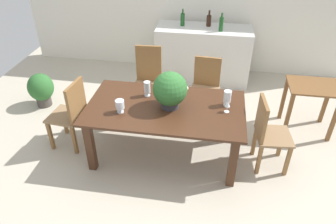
{
  "coord_description": "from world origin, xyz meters",
  "views": [
    {
      "loc": [
        0.56,
        -3.39,
        2.91
      ],
      "look_at": [
        0.04,
        -0.16,
        0.69
      ],
      "focal_mm": 34.03,
      "sensor_mm": 36.0,
      "label": 1
    }
  ],
  "objects_px": {
    "chair_far_left": "(148,77)",
    "potted_plant_floor": "(41,89)",
    "crystal_vase_left": "(120,105)",
    "crystal_vase_center_near": "(227,97)",
    "dining_table": "(165,115)",
    "wine_bottle_tall": "(221,24)",
    "kitchen_counter": "(203,54)",
    "chair_foot_end": "(267,131)",
    "chair_far_right": "(206,85)",
    "chair_head_end": "(72,112)",
    "side_table": "(311,96)",
    "wine_bottle_amber": "(183,19)",
    "flower_centerpiece": "(170,90)",
    "wine_bottle_dark": "(209,20)",
    "crystal_vase_right": "(147,88)",
    "wine_glass": "(228,105)"
  },
  "relations": [
    {
      "from": "chair_far_left",
      "to": "potted_plant_floor",
      "type": "height_order",
      "value": "chair_far_left"
    },
    {
      "from": "wine_bottle_tall",
      "to": "chair_head_end",
      "type": "bearing_deg",
      "value": -131.31
    },
    {
      "from": "chair_head_end",
      "to": "dining_table",
      "type": "bearing_deg",
      "value": 95.94
    },
    {
      "from": "kitchen_counter",
      "to": "potted_plant_floor",
      "type": "xyz_separation_m",
      "value": [
        -2.52,
        -1.37,
        -0.19
      ]
    },
    {
      "from": "chair_foot_end",
      "to": "flower_centerpiece",
      "type": "bearing_deg",
      "value": 83.79
    },
    {
      "from": "dining_table",
      "to": "chair_head_end",
      "type": "xyz_separation_m",
      "value": [
        -1.26,
        -0.01,
        -0.08
      ]
    },
    {
      "from": "crystal_vase_right",
      "to": "dining_table",
      "type": "bearing_deg",
      "value": -38.89
    },
    {
      "from": "chair_foot_end",
      "to": "kitchen_counter",
      "type": "bearing_deg",
      "value": 17.42
    },
    {
      "from": "chair_foot_end",
      "to": "chair_far_right",
      "type": "xyz_separation_m",
      "value": [
        -0.82,
        1.03,
        -0.01
      ]
    },
    {
      "from": "crystal_vase_left",
      "to": "potted_plant_floor",
      "type": "distance_m",
      "value": 2.07
    },
    {
      "from": "chair_head_end",
      "to": "wine_bottle_amber",
      "type": "xyz_separation_m",
      "value": [
        1.18,
        2.29,
        0.57
      ]
    },
    {
      "from": "chair_head_end",
      "to": "wine_bottle_dark",
      "type": "bearing_deg",
      "value": 150.53
    },
    {
      "from": "crystal_vase_left",
      "to": "crystal_vase_center_near",
      "type": "xyz_separation_m",
      "value": [
        1.26,
        0.36,
        0.02
      ]
    },
    {
      "from": "chair_far_left",
      "to": "kitchen_counter",
      "type": "bearing_deg",
      "value": 54.38
    },
    {
      "from": "chair_head_end",
      "to": "side_table",
      "type": "bearing_deg",
      "value": 110.9
    },
    {
      "from": "chair_foot_end",
      "to": "crystal_vase_center_near",
      "type": "relative_size",
      "value": 4.69
    },
    {
      "from": "crystal_vase_right",
      "to": "side_table",
      "type": "height_order",
      "value": "crystal_vase_right"
    },
    {
      "from": "chair_head_end",
      "to": "chair_foot_end",
      "type": "bearing_deg",
      "value": 95.53
    },
    {
      "from": "chair_far_left",
      "to": "crystal_vase_center_near",
      "type": "distance_m",
      "value": 1.51
    },
    {
      "from": "chair_foot_end",
      "to": "wine_glass",
      "type": "bearing_deg",
      "value": 82.33
    },
    {
      "from": "wine_bottle_tall",
      "to": "crystal_vase_center_near",
      "type": "bearing_deg",
      "value": -85.72
    },
    {
      "from": "dining_table",
      "to": "chair_far_left",
      "type": "distance_m",
      "value": 1.12
    },
    {
      "from": "kitchen_counter",
      "to": "potted_plant_floor",
      "type": "relative_size",
      "value": 2.96
    },
    {
      "from": "chair_far_right",
      "to": "side_table",
      "type": "height_order",
      "value": "chair_far_right"
    },
    {
      "from": "chair_head_end",
      "to": "wine_bottle_dark",
      "type": "height_order",
      "value": "wine_bottle_dark"
    },
    {
      "from": "flower_centerpiece",
      "to": "wine_bottle_tall",
      "type": "relative_size",
      "value": 1.49
    },
    {
      "from": "dining_table",
      "to": "crystal_vase_center_near",
      "type": "xyz_separation_m",
      "value": [
        0.75,
        0.16,
        0.24
      ]
    },
    {
      "from": "crystal_vase_center_near",
      "to": "wine_bottle_tall",
      "type": "xyz_separation_m",
      "value": [
        -0.15,
        1.95,
        0.25
      ]
    },
    {
      "from": "flower_centerpiece",
      "to": "potted_plant_floor",
      "type": "height_order",
      "value": "flower_centerpiece"
    },
    {
      "from": "crystal_vase_center_near",
      "to": "kitchen_counter",
      "type": "height_order",
      "value": "kitchen_counter"
    },
    {
      "from": "flower_centerpiece",
      "to": "side_table",
      "type": "bearing_deg",
      "value": 24.63
    },
    {
      "from": "crystal_vase_right",
      "to": "potted_plant_floor",
      "type": "xyz_separation_m",
      "value": [
        -1.93,
        0.64,
        -0.55
      ]
    },
    {
      "from": "crystal_vase_left",
      "to": "side_table",
      "type": "xyz_separation_m",
      "value": [
        2.45,
        1.08,
        -0.28
      ]
    },
    {
      "from": "wine_bottle_dark",
      "to": "wine_bottle_tall",
      "type": "bearing_deg",
      "value": -46.09
    },
    {
      "from": "potted_plant_floor",
      "to": "crystal_vase_center_near",
      "type": "bearing_deg",
      "value": -13.4
    },
    {
      "from": "dining_table",
      "to": "chair_foot_end",
      "type": "bearing_deg",
      "value": -0.4
    },
    {
      "from": "wine_bottle_dark",
      "to": "potted_plant_floor",
      "type": "distance_m",
      "value": 3.08
    },
    {
      "from": "crystal_vase_center_near",
      "to": "wine_bottle_tall",
      "type": "height_order",
      "value": "wine_bottle_tall"
    },
    {
      "from": "crystal_vase_right",
      "to": "wine_bottle_tall",
      "type": "height_order",
      "value": "wine_bottle_tall"
    },
    {
      "from": "crystal_vase_left",
      "to": "crystal_vase_center_near",
      "type": "distance_m",
      "value": 1.31
    },
    {
      "from": "dining_table",
      "to": "potted_plant_floor",
      "type": "distance_m",
      "value": 2.38
    },
    {
      "from": "chair_foot_end",
      "to": "crystal_vase_left",
      "type": "relative_size",
      "value": 5.77
    },
    {
      "from": "wine_bottle_dark",
      "to": "side_table",
      "type": "bearing_deg",
      "value": -43.09
    },
    {
      "from": "wine_glass",
      "to": "wine_bottle_dark",
      "type": "xyz_separation_m",
      "value": [
        -0.37,
        2.32,
        0.25
      ]
    },
    {
      "from": "flower_centerpiece",
      "to": "wine_bottle_amber",
      "type": "relative_size",
      "value": 1.59
    },
    {
      "from": "crystal_vase_center_near",
      "to": "wine_bottle_dark",
      "type": "xyz_separation_m",
      "value": [
        -0.36,
        2.18,
        0.23
      ]
    },
    {
      "from": "chair_foot_end",
      "to": "wine_bottle_amber",
      "type": "relative_size",
      "value": 3.27
    },
    {
      "from": "crystal_vase_center_near",
      "to": "chair_far_right",
      "type": "bearing_deg",
      "value": 109.09
    },
    {
      "from": "chair_far_left",
      "to": "dining_table",
      "type": "bearing_deg",
      "value": -69.57
    },
    {
      "from": "crystal_vase_left",
      "to": "chair_far_left",
      "type": "bearing_deg",
      "value": 86.85
    }
  ]
}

